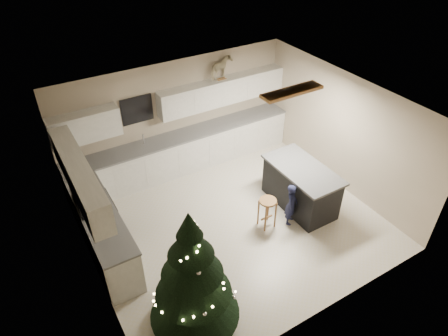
{
  "coord_description": "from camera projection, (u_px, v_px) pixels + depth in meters",
  "views": [
    {
      "loc": [
        -3.22,
        -5.02,
        5.7
      ],
      "look_at": [
        0.0,
        0.35,
        1.15
      ],
      "focal_mm": 32.0,
      "sensor_mm": 36.0,
      "label": 1
    }
  ],
  "objects": [
    {
      "name": "ground_plane",
      "position": [
        233.0,
        222.0,
        8.17
      ],
      "size": [
        5.5,
        5.5,
        0.0
      ],
      "primitive_type": "plane",
      "color": "beige"
    },
    {
      "name": "room_shell",
      "position": [
        235.0,
        150.0,
        7.15
      ],
      "size": [
        5.52,
        5.02,
        2.61
      ],
      "color": "tan",
      "rests_on": "ground_plane"
    },
    {
      "name": "cabinetry",
      "position": [
        156.0,
        165.0,
        8.49
      ],
      "size": [
        5.5,
        3.2,
        2.0
      ],
      "color": "silver",
      "rests_on": "ground_plane"
    },
    {
      "name": "island",
      "position": [
        301.0,
        187.0,
        8.34
      ],
      "size": [
        0.9,
        1.7,
        0.95
      ],
      "color": "black",
      "rests_on": "ground_plane"
    },
    {
      "name": "bar_stool",
      "position": [
        267.0,
        207.0,
        7.81
      ],
      "size": [
        0.34,
        0.34,
        0.66
      ],
      "rotation": [
        0.0,
        0.0,
        -0.26
      ],
      "color": "brown",
      "rests_on": "ground_plane"
    },
    {
      "name": "christmas_tree",
      "position": [
        193.0,
        282.0,
        5.8
      ],
      "size": [
        1.44,
        1.4,
        2.31
      ],
      "rotation": [
        0.0,
        0.0,
        -0.42
      ],
      "color": "#3F2816",
      "rests_on": "ground_plane"
    },
    {
      "name": "toddler",
      "position": [
        291.0,
        204.0,
        7.91
      ],
      "size": [
        0.4,
        0.39,
        0.93
      ],
      "primitive_type": "imported",
      "rotation": [
        0.0,
        0.0,
        0.7
      ],
      "color": "#0E0F37",
      "rests_on": "ground_plane"
    },
    {
      "name": "rocking_horse",
      "position": [
        221.0,
        68.0,
        8.91
      ],
      "size": [
        0.65,
        0.49,
        0.52
      ],
      "rotation": [
        0.0,
        0.0,
        2.01
      ],
      "color": "brown",
      "rests_on": "cabinetry"
    }
  ]
}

